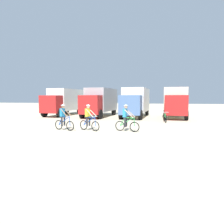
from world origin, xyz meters
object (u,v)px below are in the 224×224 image
Objects in this scene: box_truck_cream_rv at (175,101)px; cyclist_cowboy_hat at (89,118)px; box_truck_white_box at (64,101)px; box_truck_avon_van at (136,101)px; bicycle_spare at (165,118)px; box_truck_grey_hauler at (100,101)px; cyclist_near_camera at (126,119)px; cyclist_orange_shirt at (64,118)px.

box_truck_cream_rv is 12.46m from cyclist_cowboy_hat.
box_truck_white_box and box_truck_avon_van have the same top height.
cyclist_cowboy_hat reaches higher than bicycle_spare.
box_truck_grey_hauler and box_truck_cream_rv have the same top height.
box_truck_avon_van is 9.78m from cyclist_near_camera.
box_truck_white_box is at bearing 176.11° from box_truck_avon_van.
cyclist_orange_shirt is 1.00× the size of cyclist_cowboy_hat.
box_truck_cream_rv is at bearing 5.81° from box_truck_avon_van.
box_truck_white_box reaches higher than cyclist_near_camera.
box_truck_avon_van is at bearing 125.72° from bicycle_spare.
cyclist_cowboy_hat is at bearing 6.66° from cyclist_orange_shirt.
cyclist_cowboy_hat is at bearing -176.90° from cyclist_near_camera.
box_truck_grey_hauler is at bearing -176.50° from box_truck_cream_rv.
box_truck_cream_rv reaches higher than bicycle_spare.
box_truck_cream_rv is at bearing 56.17° from cyclist_cowboy_hat.
box_truck_grey_hauler is 8.67m from box_truck_cream_rv.
box_truck_grey_hauler is 3.83× the size of cyclist_cowboy_hat.
box_truck_avon_van is 3.83× the size of cyclist_cowboy_hat.
box_truck_avon_van reaches higher than bicycle_spare.
box_truck_white_box is 1.00× the size of box_truck_grey_hauler.
cyclist_orange_shirt is 9.36m from bicycle_spare.
box_truck_avon_van is 5.38m from bicycle_spare.
cyclist_cowboy_hat is 1.05× the size of bicycle_spare.
bicycle_spare is (-1.40, -4.65, -1.48)m from box_truck_cream_rv.
bicycle_spare is at bearing -106.79° from box_truck_cream_rv.
cyclist_cowboy_hat is at bearing -123.83° from box_truck_cream_rv.
cyclist_orange_shirt is (-0.02, -9.99, -1.03)m from box_truck_grey_hauler.
box_truck_cream_rv is at bearing -0.73° from box_truck_white_box.
cyclist_near_camera is at bearing -117.85° from bicycle_spare.
box_truck_grey_hauler is at bearing 89.86° from cyclist_orange_shirt.
box_truck_cream_rv is at bearing 3.50° from box_truck_grey_hauler.
box_truck_avon_van is 10.98m from cyclist_orange_shirt.
box_truck_white_box is 11.81m from cyclist_orange_shirt.
cyclist_near_camera is (2.59, 0.14, 0.00)m from cyclist_cowboy_hat.
box_truck_avon_van is 4.03× the size of bicycle_spare.
box_truck_white_box is 1.00× the size of box_truck_cream_rv.
cyclist_orange_shirt is 4.37m from cyclist_near_camera.
box_truck_avon_van is 3.83× the size of cyclist_orange_shirt.
bicycle_spare is (7.27, 5.87, -0.45)m from cyclist_orange_shirt.
box_truck_cream_rv is (8.65, 0.53, 0.00)m from box_truck_grey_hauler.
cyclist_orange_shirt is (-8.68, -10.52, -1.03)m from box_truck_cream_rv.
box_truck_white_box reaches higher than cyclist_orange_shirt.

